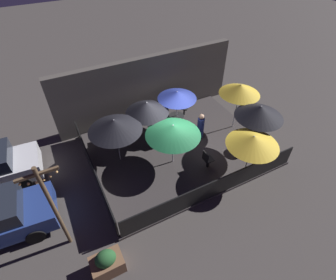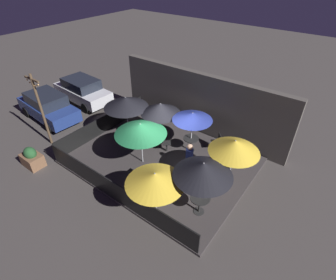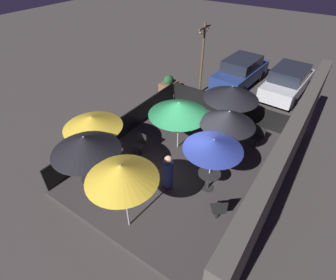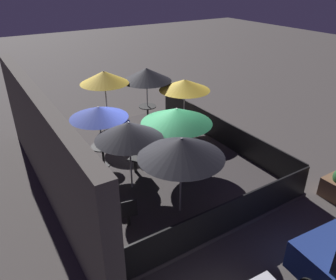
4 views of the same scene
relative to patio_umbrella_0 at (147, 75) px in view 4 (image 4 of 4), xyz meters
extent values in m
plane|color=#423D3A|center=(-3.03, 1.59, -2.27)|extent=(60.00, 60.00, 0.00)
cube|color=#383333|center=(-3.03, 1.59, -2.21)|extent=(8.01, 6.20, 0.12)
cube|color=#4C4742|center=(-3.03, 4.91, -0.60)|extent=(9.61, 0.36, 3.34)
cube|color=black|center=(-3.03, -1.47, -1.67)|extent=(7.81, 0.05, 0.95)
cube|color=black|center=(-6.99, 1.59, -1.67)|extent=(0.05, 6.00, 0.95)
cylinder|color=#B2B2B7|center=(0.00, 0.00, -0.94)|extent=(0.05, 0.05, 2.42)
cone|color=black|center=(0.00, 0.00, 0.00)|extent=(2.07, 2.07, 0.54)
cylinder|color=#B2B2B7|center=(-2.32, 3.00, -1.08)|extent=(0.05, 0.05, 2.14)
cone|color=#283893|center=(-2.32, 3.00, -0.19)|extent=(1.87, 1.87, 0.36)
cylinder|color=#B2B2B7|center=(0.32, 1.71, -0.91)|extent=(0.05, 0.05, 2.47)
cone|color=gold|center=(0.32, 1.71, 0.08)|extent=(1.93, 1.93, 0.49)
cylinder|color=#B2B2B7|center=(-5.68, 2.14, -1.02)|extent=(0.05, 0.05, 2.25)
cone|color=black|center=(-5.68, 2.14, -0.16)|extent=(2.24, 2.24, 0.53)
cylinder|color=#B2B2B7|center=(-3.64, 0.93, -1.10)|extent=(0.05, 0.05, 2.09)
cone|color=#1E6B3D|center=(-3.64, 0.93, -0.30)|extent=(2.30, 2.30, 0.50)
cylinder|color=#B2B2B7|center=(-3.97, 2.76, -1.05)|extent=(0.05, 0.05, 2.19)
cone|color=black|center=(-3.97, 2.76, -0.22)|extent=(1.97, 1.97, 0.52)
cylinder|color=#B2B2B7|center=(-1.21, -1.07, -1.11)|extent=(0.05, 0.05, 2.08)
cone|color=gold|center=(-1.21, -1.07, -0.29)|extent=(2.07, 2.07, 0.44)
cylinder|color=black|center=(0.00, 0.00, -2.14)|extent=(0.41, 0.41, 0.02)
cylinder|color=black|center=(0.00, 0.00, -1.78)|extent=(0.08, 0.08, 0.74)
cylinder|color=black|center=(0.00, 0.00, -1.39)|extent=(0.75, 0.75, 0.04)
cylinder|color=black|center=(-2.32, 3.00, -2.14)|extent=(0.41, 0.41, 0.02)
cylinder|color=black|center=(-2.32, 3.00, -1.79)|extent=(0.08, 0.08, 0.71)
cylinder|color=black|center=(-2.32, 3.00, -1.42)|extent=(0.75, 0.75, 0.04)
cube|color=black|center=(-1.40, 3.78, -1.94)|extent=(0.11, 0.11, 0.43)
cube|color=black|center=(-1.40, 3.78, -1.70)|extent=(0.56, 0.56, 0.04)
cube|color=black|center=(-1.26, 3.90, -1.46)|extent=(0.28, 0.32, 0.44)
cube|color=black|center=(-2.42, -0.05, -1.93)|extent=(0.08, 0.08, 0.44)
cube|color=black|center=(-2.42, -0.05, -1.69)|extent=(0.41, 0.41, 0.04)
cube|color=black|center=(-2.60, -0.05, -1.45)|extent=(0.04, 0.40, 0.44)
cube|color=black|center=(-3.24, 2.26, -1.91)|extent=(0.11, 0.11, 0.47)
cube|color=black|center=(-3.24, 2.26, -1.65)|extent=(0.56, 0.56, 0.04)
cube|color=black|center=(-3.38, 2.14, -1.41)|extent=(0.27, 0.33, 0.44)
cube|color=black|center=(-5.45, 3.59, -1.94)|extent=(0.09, 0.09, 0.42)
cube|color=black|center=(-5.45, 3.59, -1.71)|extent=(0.47, 0.47, 0.04)
cube|color=black|center=(-5.62, 3.62, -1.47)|extent=(0.10, 0.40, 0.44)
cylinder|color=navy|center=(-1.64, 1.81, -1.59)|extent=(0.35, 0.35, 1.11)
sphere|color=tan|center=(-1.64, 1.81, -0.91)|extent=(0.25, 0.25, 0.25)
camera|label=1|loc=(-7.56, -6.21, 6.44)|focal=28.00mm
camera|label=2|loc=(2.97, -5.90, 5.85)|focal=28.00mm
camera|label=3|loc=(3.53, 5.31, 4.76)|focal=28.00mm
camera|label=4|loc=(-11.57, 6.23, 3.75)|focal=35.00mm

